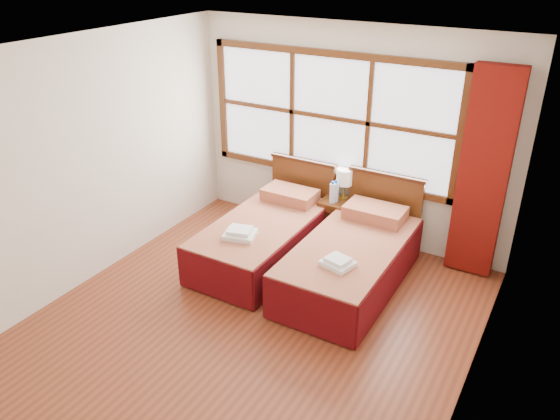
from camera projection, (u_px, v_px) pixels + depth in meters
The scene contains 15 objects.
floor at pixel (249, 326), 5.32m from camera, with size 4.50×4.50×0.00m, color brown.
ceiling at pixel (241, 54), 4.18m from camera, with size 4.50×4.50×0.00m, color white.
wall_back at pixel (349, 135), 6.50m from camera, with size 4.00×4.00×0.00m, color silver.
wall_left at pixel (84, 164), 5.65m from camera, with size 4.50×4.50×0.00m, color silver.
wall_right at pixel (482, 268), 3.85m from camera, with size 4.50×4.50×0.00m, color silver.
window at pixel (329, 117), 6.49m from camera, with size 3.16×0.06×1.56m.
curtain at pixel (483, 175), 5.73m from camera, with size 0.50×0.16×2.30m, color maroon.
bed_left at pixel (265, 236), 6.37m from camera, with size 0.97×1.99×0.93m.
bed_right at pixel (352, 260), 5.88m from camera, with size 1.00×2.02×0.97m.
nightstand at pixel (337, 221), 6.75m from camera, with size 0.41×0.40×0.54m.
towels_left at pixel (240, 233), 5.90m from camera, with size 0.40×0.37×0.10m.
towels_right at pixel (338, 262), 5.34m from camera, with size 0.35×0.32×0.09m.
lamp at pixel (345, 178), 6.59m from camera, with size 0.20×0.20×0.38m.
bottle_near at pixel (332, 193), 6.54m from camera, with size 0.07×0.07×0.28m.
bottle_far at pixel (336, 192), 6.57m from camera, with size 0.07×0.07×0.27m.
Camera 1 is at (2.40, -3.55, 3.37)m, focal length 35.00 mm.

